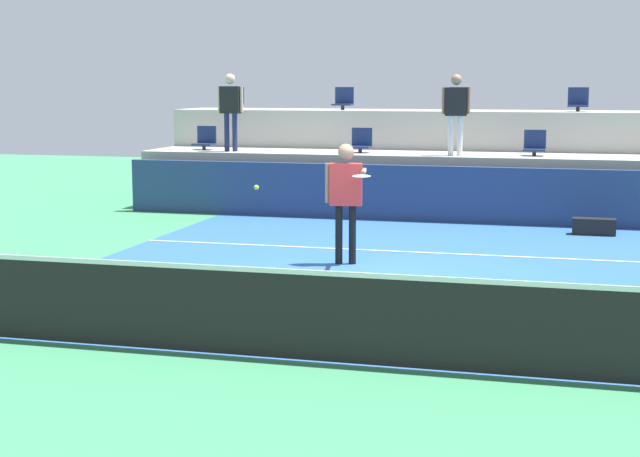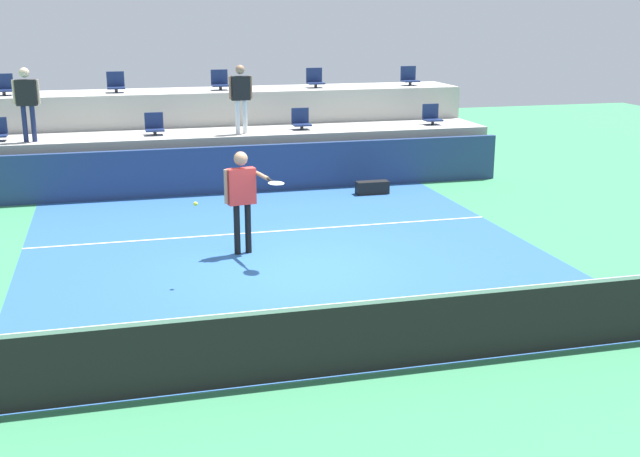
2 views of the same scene
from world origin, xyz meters
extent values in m
plane|color=#388456|center=(0.00, 0.00, 0.00)|extent=(40.00, 40.00, 0.00)
cube|color=#285693|center=(0.00, 1.00, 0.00)|extent=(9.00, 10.00, 0.01)
cube|color=white|center=(0.00, 2.40, 0.01)|extent=(9.00, 0.06, 0.00)
cube|color=black|center=(0.00, -4.00, 0.46)|extent=(10.40, 0.01, 0.87)
cube|color=white|center=(0.00, -4.00, 0.89)|extent=(10.40, 0.02, 0.05)
cube|color=navy|center=(0.00, 6.00, 0.55)|extent=(13.00, 0.16, 1.10)
cube|color=#ADAAA3|center=(0.00, 7.30, 0.62)|extent=(13.00, 1.80, 1.25)
cube|color=#ADAAA3|center=(0.00, 9.10, 1.05)|extent=(13.00, 1.80, 2.10)
cylinder|color=#2D2D33|center=(-1.81, 7.15, 1.30)|extent=(0.08, 0.08, 0.10)
cube|color=navy|center=(-1.81, 7.15, 1.37)|extent=(0.44, 0.40, 0.04)
cube|color=navy|center=(-1.81, 7.33, 1.58)|extent=(0.44, 0.04, 0.38)
cylinder|color=#2D2D33|center=(1.80, 7.15, 1.30)|extent=(0.08, 0.08, 0.10)
cube|color=navy|center=(1.80, 7.15, 1.37)|extent=(0.44, 0.40, 0.04)
cube|color=navy|center=(1.80, 7.33, 1.58)|extent=(0.44, 0.04, 0.38)
cylinder|color=#2D2D33|center=(5.30, 7.15, 1.30)|extent=(0.08, 0.08, 0.10)
cube|color=navy|center=(5.30, 7.15, 1.37)|extent=(0.44, 0.40, 0.04)
cube|color=navy|center=(5.30, 7.33, 1.58)|extent=(0.44, 0.04, 0.38)
cylinder|color=#2D2D33|center=(-5.31, 8.95, 2.15)|extent=(0.08, 0.08, 0.10)
cube|color=navy|center=(-5.31, 8.95, 2.22)|extent=(0.44, 0.40, 0.04)
cube|color=navy|center=(-5.31, 9.13, 2.43)|extent=(0.44, 0.04, 0.38)
cylinder|color=#2D2D33|center=(-2.62, 8.95, 2.15)|extent=(0.08, 0.08, 0.10)
cube|color=navy|center=(-2.62, 8.95, 2.22)|extent=(0.44, 0.40, 0.04)
cube|color=navy|center=(-2.62, 9.13, 2.43)|extent=(0.44, 0.04, 0.38)
cylinder|color=#2D2D33|center=(0.04, 8.95, 2.15)|extent=(0.08, 0.08, 0.10)
cube|color=navy|center=(0.04, 8.95, 2.22)|extent=(0.44, 0.40, 0.04)
cube|color=navy|center=(0.04, 9.13, 2.43)|extent=(0.44, 0.04, 0.38)
cylinder|color=#2D2D33|center=(2.62, 8.95, 2.15)|extent=(0.08, 0.08, 0.10)
cube|color=navy|center=(2.62, 8.95, 2.22)|extent=(0.44, 0.40, 0.04)
cube|color=navy|center=(2.62, 9.13, 2.43)|extent=(0.44, 0.04, 0.38)
cylinder|color=#2D2D33|center=(5.34, 8.95, 2.15)|extent=(0.08, 0.08, 0.10)
cube|color=navy|center=(5.34, 8.95, 2.22)|extent=(0.44, 0.40, 0.04)
cube|color=navy|center=(5.34, 9.13, 2.43)|extent=(0.44, 0.04, 0.38)
cylinder|color=black|center=(-0.80, 1.13, 0.45)|extent=(0.13, 0.13, 0.89)
cylinder|color=black|center=(-0.60, 1.16, 0.45)|extent=(0.13, 0.13, 0.89)
cube|color=red|center=(-0.70, 1.15, 1.21)|extent=(0.51, 0.26, 0.63)
sphere|color=#A87A5B|center=(-0.70, 1.15, 1.69)|extent=(0.28, 0.28, 0.24)
cylinder|color=#A87A5B|center=(-0.97, 1.10, 1.23)|extent=(0.08, 0.08, 0.59)
cylinder|color=#A87A5B|center=(-0.38, 0.92, 1.42)|extent=(0.16, 0.57, 0.07)
cylinder|color=black|center=(-0.32, 0.54, 1.42)|extent=(0.08, 0.26, 0.04)
ellipsoid|color=silver|center=(-0.27, 0.26, 1.42)|extent=(0.31, 0.36, 0.03)
cylinder|color=navy|center=(-4.69, 6.85, 1.66)|extent=(0.12, 0.12, 0.82)
cylinder|color=navy|center=(-4.50, 6.85, 1.66)|extent=(0.12, 0.12, 0.82)
cube|color=black|center=(-4.60, 6.85, 2.35)|extent=(0.45, 0.20, 0.58)
sphere|color=beige|center=(-4.60, 6.85, 2.80)|extent=(0.23, 0.23, 0.22)
cylinder|color=beige|center=(-4.85, 6.86, 2.37)|extent=(0.07, 0.07, 0.54)
cylinder|color=beige|center=(-4.34, 6.84, 2.37)|extent=(0.07, 0.07, 0.54)
cylinder|color=white|center=(0.14, 6.84, 1.65)|extent=(0.12, 0.12, 0.80)
cylinder|color=white|center=(0.33, 6.86, 1.65)|extent=(0.12, 0.12, 0.80)
cube|color=black|center=(0.23, 6.85, 2.34)|extent=(0.45, 0.22, 0.57)
sphere|color=#A87A5B|center=(0.23, 6.85, 2.77)|extent=(0.24, 0.24, 0.22)
cylinder|color=#A87A5B|center=(-0.02, 6.83, 2.35)|extent=(0.08, 0.08, 0.54)
cylinder|color=#A87A5B|center=(0.49, 6.87, 2.35)|extent=(0.08, 0.08, 0.54)
sphere|color=#CCE033|center=(-1.64, -0.26, 1.28)|extent=(0.07, 0.07, 0.07)
cube|color=black|center=(2.97, 5.04, 0.15)|extent=(0.76, 0.28, 0.30)
camera|label=1|loc=(2.58, -12.79, 2.70)|focal=54.09mm
camera|label=2|loc=(-2.80, -12.25, 4.16)|focal=44.97mm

